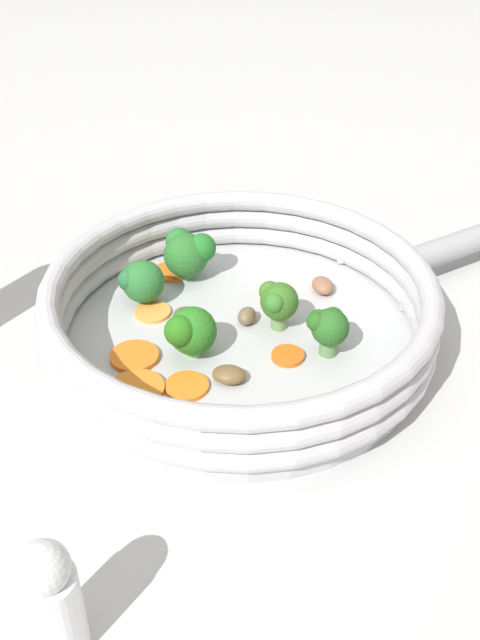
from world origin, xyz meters
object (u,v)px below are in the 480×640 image
at_px(mushroom_piece_0, 229,375).
at_px(carrot_slice_1, 170,272).
at_px(carrot_slice_2, 134,357).
at_px(broccoli_floret_3, 189,331).
at_px(skillet, 240,340).
at_px(carrot_slice_4, 187,386).
at_px(carrot_slice_0, 288,356).
at_px(mushroom_piece_2, 191,315).
at_px(mushroom_piece_1, 251,317).
at_px(carrot_slice_6, 152,313).
at_px(carrot_slice_7, 276,302).
at_px(salt_shaker, 52,600).
at_px(broccoli_floret_2, 188,252).
at_px(broccoli_floret_4, 278,302).
at_px(carrot_slice_5, 340,410).
at_px(broccoli_floret_0, 327,327).
at_px(broccoli_floret_1, 140,281).
at_px(mushroom_piece_3, 323,285).
at_px(carrot_slice_3, 137,389).

bearing_deg(mushroom_piece_0, carrot_slice_1, 130.78).
relative_size(carrot_slice_2, broccoli_floret_3, 0.88).
bearing_deg(skillet, carrot_slice_4, -99.90).
bearing_deg(skillet, carrot_slice_0, -19.69).
bearing_deg(mushroom_piece_2, mushroom_piece_1, 14.04).
relative_size(carrot_slice_6, carrot_slice_7, 1.08).
relative_size(carrot_slice_2, salt_shaker, 0.48).
relative_size(broccoli_floret_2, broccoli_floret_4, 1.17).
relative_size(carrot_slice_7, mushroom_piece_1, 1.44).
distance_m(carrot_slice_4, carrot_slice_6, 0.11).
height_order(carrot_slice_1, carrot_slice_2, carrot_slice_2).
height_order(carrot_slice_2, carrot_slice_5, same).
height_order(broccoli_floret_0, broccoli_floret_1, broccoli_floret_0).
bearing_deg(broccoli_floret_0, broccoli_floret_4, 157.40).
relative_size(carrot_slice_0, carrot_slice_5, 0.84).
distance_m(carrot_slice_7, mushroom_piece_0, 0.12).
bearing_deg(carrot_slice_5, salt_shaker, -114.83).
height_order(broccoli_floret_0, broccoli_floret_3, broccoli_floret_3).
height_order(broccoli_floret_4, mushroom_piece_3, broccoli_floret_4).
height_order(carrot_slice_4, mushroom_piece_0, mushroom_piece_0).
relative_size(carrot_slice_3, carrot_slice_6, 1.35).
bearing_deg(carrot_slice_3, broccoli_floret_1, 114.87).
height_order(mushroom_piece_2, salt_shaker, salt_shaker).
relative_size(carrot_slice_1, carrot_slice_3, 0.82).
distance_m(broccoli_floret_0, broccoli_floret_2, 0.18).
height_order(carrot_slice_4, broccoli_floret_1, broccoli_floret_1).
bearing_deg(carrot_slice_2, carrot_slice_1, 101.94).
xyz_separation_m(broccoli_floret_2, mushroom_piece_1, (0.09, -0.05, -0.02)).
bearing_deg(carrot_slice_0, salt_shaker, -99.88).
xyz_separation_m(carrot_slice_4, broccoli_floret_1, (-0.09, 0.10, 0.02)).
xyz_separation_m(carrot_slice_2, broccoli_floret_2, (-0.01, 0.14, 0.03)).
bearing_deg(carrot_slice_7, salt_shaker, -92.35).
bearing_deg(skillet, mushroom_piece_2, 175.36).
relative_size(mushroom_piece_1, salt_shaker, 0.24).
xyz_separation_m(carrot_slice_0, broccoli_floret_2, (-0.13, 0.09, 0.03)).
bearing_deg(carrot_slice_3, carrot_slice_1, 106.17).
bearing_deg(mushroom_piece_1, carrot_slice_3, -114.58).
relative_size(carrot_slice_0, carrot_slice_6, 0.85).
xyz_separation_m(carrot_slice_5, broccoli_floret_4, (-0.08, 0.09, 0.03)).
distance_m(carrot_slice_4, broccoli_floret_1, 0.14).
height_order(carrot_slice_1, broccoli_floret_3, broccoli_floret_3).
bearing_deg(carrot_slice_1, mushroom_piece_2, -52.19).
relative_size(carrot_slice_5, broccoli_floret_1, 0.78).
relative_size(broccoli_floret_3, mushroom_piece_2, 1.34).
xyz_separation_m(broccoli_floret_4, mushroom_piece_2, (-0.08, -0.02, -0.02)).
xyz_separation_m(carrot_slice_1, carrot_slice_7, (0.12, -0.01, 0.00)).
height_order(carrot_slice_2, mushroom_piece_3, mushroom_piece_3).
xyz_separation_m(carrot_slice_2, mushroom_piece_2, (0.02, 0.07, 0.00)).
bearing_deg(mushroom_piece_1, carrot_slice_0, -37.72).
bearing_deg(carrot_slice_0, broccoli_floret_2, 146.09).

